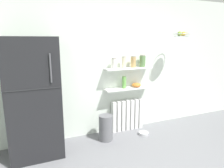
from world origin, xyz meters
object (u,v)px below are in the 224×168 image
pet_food_bowl (144,133)px  storage_jar_1 (124,62)px  shelf_bowl (136,85)px  trash_bin (106,128)px  refrigerator (34,98)px  storage_jar_3 (142,61)px  hanging_fruit_basket (181,34)px  storage_jar_2 (133,62)px  vase (124,82)px  storage_jar_0 (114,63)px  radiator (127,115)px

pet_food_bowl → storage_jar_1: bearing=133.3°
shelf_bowl → trash_bin: (-0.73, -0.22, -0.68)m
storage_jar_1 → shelf_bowl: 0.54m
refrigerator → storage_jar_1: size_ratio=8.42×
refrigerator → storage_jar_1: refrigerator is taller
storage_jar_3 → hanging_fruit_basket: hanging_fruit_basket is taller
hanging_fruit_basket → storage_jar_2: bearing=163.0°
vase → refrigerator: bearing=-172.6°
storage_jar_1 → vase: bearing=0.0°
trash_bin → pet_food_bowl: bearing=-7.0°
storage_jar_0 → trash_bin: storage_jar_0 is taller
storage_jar_2 → vase: (-0.19, 0.00, -0.39)m
storage_jar_1 → storage_jar_3: 0.40m
radiator → storage_jar_3: bearing=-5.7°
radiator → storage_jar_1: storage_jar_1 is taller
pet_food_bowl → storage_jar_0: bearing=147.8°
shelf_bowl → pet_food_bowl: shelf_bowl is taller
shelf_bowl → trash_bin: shelf_bowl is taller
radiator → trash_bin: 0.61m
radiator → trash_bin: radiator is taller
storage_jar_1 → storage_jar_3: (0.40, -0.00, 0.01)m
pet_food_bowl → hanging_fruit_basket: (0.78, 0.04, 1.86)m
storage_jar_2 → hanging_fruit_basket: bearing=-17.0°
radiator → pet_food_bowl: radiator is taller
storage_jar_0 → storage_jar_3: bearing=-0.0°
storage_jar_2 → trash_bin: storage_jar_2 is taller
radiator → hanging_fruit_basket: hanging_fruit_basket is taller
radiator → storage_jar_0: size_ratio=3.39×
vase → hanging_fruit_basket: (1.06, -0.27, 0.90)m
radiator → shelf_bowl: 0.64m
storage_jar_0 → storage_jar_3: (0.60, -0.00, 0.02)m
refrigerator → radiator: size_ratio=2.80×
radiator → storage_jar_2: bearing=-16.7°
storage_jar_2 → pet_food_bowl: (0.09, -0.31, -1.35)m
storage_jar_3 → pet_food_bowl: storage_jar_3 is taller
storage_jar_0 → radiator: bearing=5.7°
radiator → vase: bearing=-161.5°
storage_jar_2 → storage_jar_3: size_ratio=0.93×
radiator → hanging_fruit_basket: size_ratio=2.04×
hanging_fruit_basket → shelf_bowl: bearing=161.4°
storage_jar_0 → trash_bin: 1.18m
hanging_fruit_basket → storage_jar_0: bearing=168.2°
refrigerator → storage_jar_1: 1.70m
radiator → trash_bin: bearing=-155.9°
storage_jar_2 → pet_food_bowl: bearing=-73.5°
vase → pet_food_bowl: (0.28, -0.31, -0.97)m
storage_jar_0 → storage_jar_1: storage_jar_1 is taller
radiator → pet_food_bowl: bearing=-60.6°
storage_jar_3 → shelf_bowl: storage_jar_3 is taller
refrigerator → vase: (1.63, 0.21, 0.07)m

